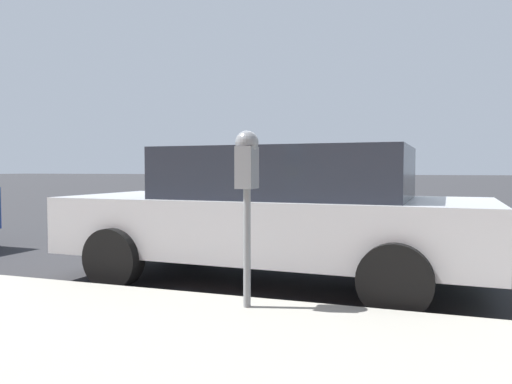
# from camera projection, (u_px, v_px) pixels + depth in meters

# --- Properties ---
(ground_plane) EXTENTS (220.00, 220.00, 0.00)m
(ground_plane) POSITION_uv_depth(u_px,v_px,m) (314.00, 266.00, 6.45)
(ground_plane) COLOR #2B2B2D
(parking_meter) EXTENTS (0.21, 0.19, 1.44)m
(parking_meter) POSITION_uv_depth(u_px,v_px,m) (247.00, 173.00, 4.03)
(parking_meter) COLOR gray
(parking_meter) RESTS_ON sidewalk
(car_silver) EXTENTS (2.14, 4.68, 1.49)m
(car_silver) POSITION_uv_depth(u_px,v_px,m) (275.00, 212.00, 5.50)
(car_silver) COLOR #B7BABF
(car_silver) RESTS_ON ground_plane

